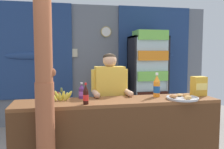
# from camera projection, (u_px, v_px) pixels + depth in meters

# --- Properties ---
(back_wall_curtained) EXTENTS (5.24, 0.22, 2.62)m
(back_wall_curtained) POSITION_uv_depth(u_px,v_px,m) (96.00, 62.00, 5.39)
(back_wall_curtained) COLOR slate
(back_wall_curtained) RESTS_ON ground
(stall_counter) EXTENTS (2.47, 0.52, 1.00)m
(stall_counter) POSITION_uv_depth(u_px,v_px,m) (120.00, 135.00, 2.85)
(stall_counter) COLOR brown
(stall_counter) RESTS_ON ground
(timber_post) EXTENTS (0.21, 0.19, 2.57)m
(timber_post) POSITION_uv_depth(u_px,v_px,m) (44.00, 88.00, 2.33)
(timber_post) COLOR #995133
(timber_post) RESTS_ON ground
(drink_fridge) EXTENTS (0.76, 0.63, 2.03)m
(drink_fridge) POSITION_uv_depth(u_px,v_px,m) (148.00, 74.00, 5.14)
(drink_fridge) COLOR black
(drink_fridge) RESTS_ON ground
(bottle_shelf_rack) EXTENTS (0.48, 0.28, 1.24)m
(bottle_shelf_rack) POSITION_uv_depth(u_px,v_px,m) (113.00, 96.00, 5.16)
(bottle_shelf_rack) COLOR brown
(bottle_shelf_rack) RESTS_ON ground
(plastic_lawn_chair) EXTENTS (0.62, 0.62, 0.86)m
(plastic_lawn_chair) POSITION_uv_depth(u_px,v_px,m) (45.00, 112.00, 4.35)
(plastic_lawn_chair) COLOR #E5563D
(plastic_lawn_chair) RESTS_ON ground
(shopkeeper) EXTENTS (0.52, 0.42, 1.56)m
(shopkeeper) POSITION_uv_depth(u_px,v_px,m) (110.00, 95.00, 3.32)
(shopkeeper) COLOR #28282D
(shopkeeper) RESTS_ON ground
(soda_bottle_orange_soda) EXTENTS (0.09, 0.09, 0.32)m
(soda_bottle_orange_soda) POSITION_uv_depth(u_px,v_px,m) (157.00, 87.00, 3.10)
(soda_bottle_orange_soda) COLOR orange
(soda_bottle_orange_soda) RESTS_ON stall_counter
(soda_bottle_cola) EXTENTS (0.06, 0.06, 0.24)m
(soda_bottle_cola) POSITION_uv_depth(u_px,v_px,m) (86.00, 95.00, 2.66)
(soda_bottle_cola) COLOR black
(soda_bottle_cola) RESTS_ON stall_counter
(soda_bottle_grape_soda) EXTENTS (0.07, 0.07, 0.20)m
(soda_bottle_grape_soda) POSITION_uv_depth(u_px,v_px,m) (82.00, 92.00, 3.00)
(soda_bottle_grape_soda) COLOR #56286B
(soda_bottle_grape_soda) RESTS_ON stall_counter
(snack_box_choco_powder) EXTENTS (0.17, 0.15, 0.25)m
(snack_box_choco_powder) POSITION_uv_depth(u_px,v_px,m) (199.00, 86.00, 3.21)
(snack_box_choco_powder) COLOR gold
(snack_box_choco_powder) RESTS_ON stall_counter
(pastry_tray) EXTENTS (0.39, 0.39, 0.07)m
(pastry_tray) POSITION_uv_depth(u_px,v_px,m) (182.00, 98.00, 2.94)
(pastry_tray) COLOR #BCBCC1
(pastry_tray) RESTS_ON stall_counter
(banana_bunch) EXTENTS (0.27, 0.07, 0.16)m
(banana_bunch) POSITION_uv_depth(u_px,v_px,m) (62.00, 96.00, 2.85)
(banana_bunch) COLOR #DBCC42
(banana_bunch) RESTS_ON stall_counter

